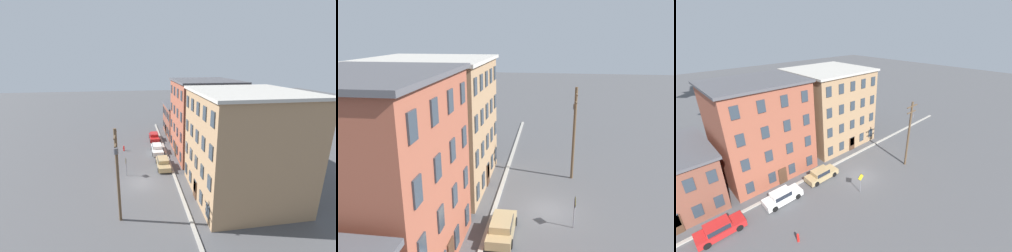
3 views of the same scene
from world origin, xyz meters
The scene contains 11 objects.
ground_plane centered at (0.00, 0.00, 0.00)m, with size 200.00×200.00×0.00m, color #4C4C4F.
kerb_strip centered at (0.00, 4.50, 0.08)m, with size 56.00×0.36×0.16m, color #9E998E.
apartment_corner centered at (-19.60, 10.96, 3.35)m, with size 10.43×10.44×6.67m.
apartment_midblock centered at (-8.19, 10.55, 6.30)m, with size 11.52×9.62×12.58m.
apartment_far centered at (4.30, 11.42, 6.20)m, with size 11.85×11.35×12.38m.
car_red centered at (-16.61, 3.13, 0.75)m, with size 4.40×1.92×1.43m.
car_white centered at (-9.96, 3.04, 0.75)m, with size 4.40×1.92×1.43m.
car_tan centered at (-4.08, 3.32, 0.75)m, with size 4.40×1.92×1.43m.
caution_sign centered at (-2.30, -2.05, 1.82)m, with size 1.03×0.08×2.71m.
utility_pole centered at (6.97, -2.41, 5.37)m, with size 2.40×0.44×9.56m.
fire_hydrant centered at (-11.57, -2.75, 0.48)m, with size 0.24×0.34×0.96m.
Camera 1 is at (26.50, -0.59, 15.23)m, focal length 24.00 mm.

